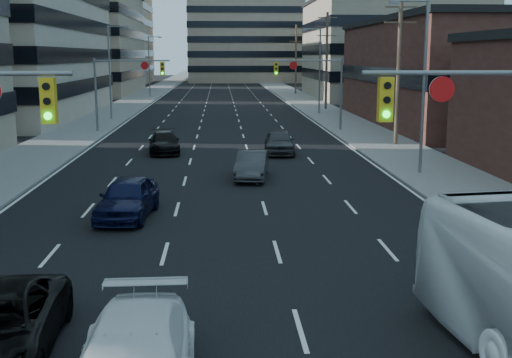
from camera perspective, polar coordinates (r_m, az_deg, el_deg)
The scene contains 21 objects.
road_surface at distance 137.86m, azimuth -3.23°, elevation 8.35°, with size 18.00×300.00×0.02m, color black.
sidewalk_left at distance 138.34m, azimuth -8.05°, elevation 8.29°, with size 5.00×300.00×0.15m, color slate.
sidewalk_right at distance 138.34m, azimuth 1.59°, elevation 8.40°, with size 5.00×300.00×0.15m, color slate.
office_left_far at distance 110.38m, azimuth -16.09°, elevation 11.45°, with size 20.00×30.00×16.00m, color gray.
storefront_right_mid at distance 62.53m, azimuth 19.60°, elevation 8.74°, with size 20.00×30.00×9.00m, color #472119.
office_right_far at distance 98.93m, azimuth 11.66°, elevation 11.18°, with size 22.00×28.00×14.00m, color gray.
bg_block_left at distance 150.40m, azimuth -14.25°, elevation 12.06°, with size 24.00×24.00×20.00m, color #ADA089.
bg_block_right at distance 141.39m, azimuth 10.06°, elevation 10.69°, with size 22.00×22.00×12.00m, color gray.
signal_far_left at distance 53.31m, azimuth -11.63°, elevation 8.66°, with size 6.09×0.33×6.00m.
signal_far_right at distance 53.31m, azimuth 5.14°, elevation 8.84°, with size 6.09×0.33×6.00m.
utility_pole_block at distance 45.39m, azimuth 12.57°, elevation 10.12°, with size 2.20×0.28×11.00m.
utility_pole_midblock at distance 74.72m, azimuth 6.30°, elevation 10.54°, with size 2.20×0.28×11.00m.
utility_pole_distant at distance 104.44m, azimuth 3.57°, elevation 10.68°, with size 2.20×0.28×11.00m.
streetlight_left_mid at distance 63.58m, azimuth -12.75°, elevation 9.63°, with size 2.03×0.22×9.00m.
streetlight_left_far at distance 98.28m, azimuth -9.39°, elevation 10.12°, with size 2.03×0.22×9.00m.
streetlight_right_near at distance 34.33m, azimuth 14.47°, elevation 8.65°, with size 2.03×0.22×9.00m.
streetlight_right_far at distance 68.51m, azimuth 5.55°, elevation 9.92°, with size 2.03×0.22×9.00m.
sedan_blue at distance 25.35m, azimuth -11.35°, elevation -1.65°, with size 1.87×4.65×1.58m, color black.
sedan_grey_center at distance 32.75m, azimuth -0.38°, elevation 1.24°, with size 1.49×4.28×1.41m, color #363639.
sedan_black_far at distance 41.84m, azimuth -8.16°, elevation 3.23°, with size 1.93×4.74×1.37m, color black.
sedan_grey_right at distance 41.12m, azimuth 2.08°, elevation 3.34°, with size 1.86×4.62×1.57m, color #363638.
Camera 1 is at (0.02, -7.72, 6.23)m, focal length 45.00 mm.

